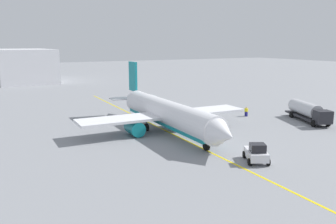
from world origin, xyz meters
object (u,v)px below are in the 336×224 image
at_px(pushback_tug, 256,153).
at_px(safety_cone_nose, 257,149).
at_px(refueling_worker, 246,112).
at_px(airplane, 166,114).
at_px(fuel_tanker, 308,111).

xyz_separation_m(pushback_tug, safety_cone_nose, (-2.95, 2.77, -0.72)).
relative_size(pushback_tug, refueling_worker, 2.41).
bearing_deg(pushback_tug, airplane, -172.29).
bearing_deg(airplane, pushback_tug, 7.71).
bearing_deg(refueling_worker, safety_cone_nose, -36.86).
bearing_deg(airplane, safety_cone_nose, 19.87).
bearing_deg(airplane, fuel_tanker, 77.86).
xyz_separation_m(airplane, refueling_worker, (-2.89, 17.73, -1.84)).
bearing_deg(refueling_worker, pushback_tug, -37.88).
bearing_deg(fuel_tanker, pushback_tug, -61.62).
relative_size(airplane, refueling_worker, 18.94).
relative_size(fuel_tanker, pushback_tug, 2.71).
distance_m(pushback_tug, refueling_worker, 25.14).
height_order(airplane, refueling_worker, airplane).
distance_m(refueling_worker, safety_cone_nose, 21.13).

